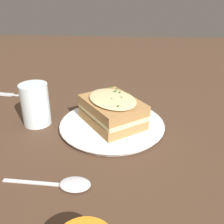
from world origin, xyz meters
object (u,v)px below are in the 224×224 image
Objects in this scene: fork at (12,95)px; spoon at (70,184)px; water_glass at (35,104)px; dinner_plate at (112,124)px; sandwich at (112,110)px.

spoon is at bearing -138.58° from fork.
water_glass is at bearing -146.78° from spoon.
sandwich is (-0.00, 0.00, 0.04)m from dinner_plate.
spoon is (0.06, 0.22, -0.00)m from dinner_plate.
sandwich is at bearing 177.65° from water_glass.
fork is 0.48m from spoon.
sandwich is at bearing -111.65° from fork.
fork is (0.33, -0.18, -0.01)m from dinner_plate.
sandwich reaches higher than dinner_plate.
sandwich is at bearing 111.82° from dinner_plate.
dinner_plate is at bearing 167.09° from spoon.
water_glass is at bearing -133.99° from fork.
fork is at bearing -28.66° from sandwich.
fork is at bearing -28.53° from dinner_plate.
sandwich is 1.01× the size of fork.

